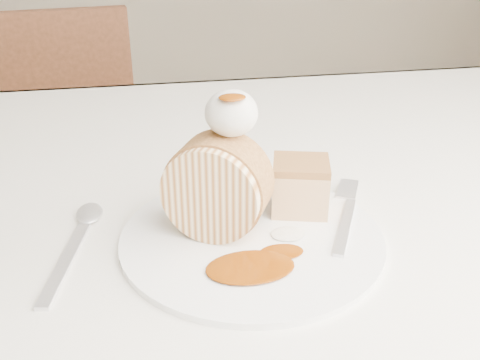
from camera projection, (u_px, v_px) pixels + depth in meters
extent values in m
cube|color=white|center=(214.00, 201.00, 0.65)|extent=(1.40, 0.90, 0.04)
cube|color=white|center=(185.00, 149.00, 1.09)|extent=(1.40, 0.01, 0.28)
cylinder|color=brown|center=(459.00, 243.00, 1.24)|extent=(0.06, 0.06, 0.71)
cube|color=brown|center=(64.00, 152.00, 1.59)|extent=(0.45, 0.45, 0.04)
cube|color=brown|center=(53.00, 97.00, 1.33)|extent=(0.40, 0.09, 0.42)
cylinder|color=brown|center=(122.00, 183.00, 1.87)|extent=(0.03, 0.03, 0.39)
cylinder|color=brown|center=(19.00, 198.00, 1.78)|extent=(0.03, 0.03, 0.39)
cylinder|color=brown|center=(137.00, 233.00, 1.58)|extent=(0.03, 0.03, 0.39)
cylinder|color=brown|center=(14.00, 253.00, 1.49)|extent=(0.03, 0.03, 0.39)
cylinder|color=white|center=(252.00, 237.00, 0.53)|extent=(0.32, 0.32, 0.01)
cylinder|color=#FFE4B1|center=(217.00, 188.00, 0.52)|extent=(0.11, 0.09, 0.10)
cube|color=#AF7742|center=(300.00, 189.00, 0.57)|extent=(0.07, 0.07, 0.05)
ellipsoid|color=white|center=(231.00, 113.00, 0.50)|extent=(0.05, 0.05, 0.04)
ellipsoid|color=#753104|center=(232.00, 91.00, 0.48)|extent=(0.03, 0.02, 0.01)
cube|color=silver|center=(345.00, 226.00, 0.54)|extent=(0.09, 0.15, 0.00)
cube|color=silver|center=(66.00, 262.00, 0.50)|extent=(0.06, 0.17, 0.00)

